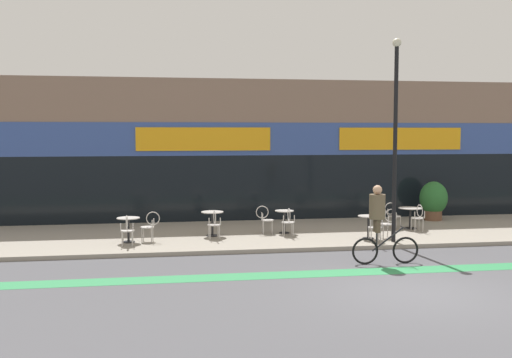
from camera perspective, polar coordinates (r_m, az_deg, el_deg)
ground_plane at (r=13.29m, az=15.14°, el=-10.34°), size 120.00×120.00×0.00m
sidewalk_slab at (r=19.95m, az=6.52°, el=-5.09°), size 40.00×5.50×0.12m
storefront_facade at (r=24.26m, az=3.56°, el=2.76°), size 40.00×4.06×5.31m
bike_lane_stripe at (r=15.00m, az=12.09°, el=-8.56°), size 36.00×0.70×0.01m
bistro_table_0 at (r=18.08m, az=-12.07°, el=-4.28°), size 0.68×0.68×0.73m
bistro_table_1 at (r=18.80m, az=-4.18°, el=-3.78°), size 0.70×0.70×0.77m
bistro_table_2 at (r=19.29m, az=2.72°, el=-3.66°), size 0.61×0.61×0.74m
bistro_table_3 at (r=18.59m, az=10.66°, el=-4.09°), size 0.64×0.64×0.71m
bistro_table_4 at (r=20.85m, az=14.48°, el=-3.20°), size 0.79×0.79×0.71m
cafe_chair_0_near at (r=17.46m, az=-12.17°, el=-4.61°), size 0.41×0.58×0.90m
cafe_chair_0_side at (r=18.05m, az=-10.08°, el=-4.28°), size 0.60×0.45×0.90m
cafe_chair_1_near at (r=18.19m, az=-3.99°, el=-4.16°), size 0.42×0.58×0.90m
cafe_chair_2_near at (r=18.68m, az=3.10°, el=-3.92°), size 0.42×0.58×0.90m
cafe_chair_2_side at (r=19.18m, az=0.88°, el=-3.70°), size 0.59×0.43×0.90m
cafe_chair_3_near at (r=18.00m, az=11.31°, el=-4.32°), size 0.44×0.59×0.90m
cafe_chair_3_side at (r=18.81m, az=12.45°, el=-3.97°), size 0.59×0.43×0.90m
cafe_chair_4_near at (r=20.28m, az=15.20°, el=-3.41°), size 0.41×0.58×0.90m
cafe_chair_4_side at (r=20.60m, az=12.89°, el=-3.25°), size 0.59×0.43×0.90m
planter_pot at (r=23.05m, az=16.55°, el=-1.91°), size 1.02×1.02×1.44m
lamp_post at (r=18.04m, az=13.13°, el=4.84°), size 0.26×0.26×5.96m
cyclist_0 at (r=15.55m, az=11.70°, el=-3.84°), size 1.76×0.48×2.03m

